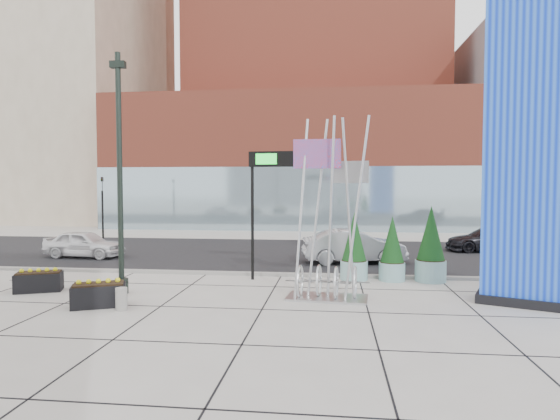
# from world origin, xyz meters

# --- Properties ---
(ground) EXTENTS (160.00, 160.00, 0.00)m
(ground) POSITION_xyz_m (0.00, 0.00, 0.00)
(ground) COLOR #9E9991
(ground) RESTS_ON ground
(street_asphalt) EXTENTS (80.00, 12.00, 0.02)m
(street_asphalt) POSITION_xyz_m (0.00, 10.00, 0.01)
(street_asphalt) COLOR black
(street_asphalt) RESTS_ON ground
(curb_edge) EXTENTS (80.00, 0.30, 0.12)m
(curb_edge) POSITION_xyz_m (0.00, 4.00, 0.06)
(curb_edge) COLOR gray
(curb_edge) RESTS_ON ground
(tower_podium) EXTENTS (34.00, 10.00, 11.00)m
(tower_podium) POSITION_xyz_m (1.00, 27.00, 5.50)
(tower_podium) COLOR #AC4632
(tower_podium) RESTS_ON ground
(tower_glass_front) EXTENTS (34.00, 0.60, 5.00)m
(tower_glass_front) POSITION_xyz_m (1.00, 22.20, 2.50)
(tower_glass_front) COLOR #8CA5B2
(tower_glass_front) RESTS_ON ground
(building_beige_left) EXTENTS (18.00, 20.00, 34.00)m
(building_beige_left) POSITION_xyz_m (-26.00, 34.00, 17.00)
(building_beige_left) COLOR gray
(building_beige_left) RESTS_ON ground
(blue_pylon) EXTENTS (3.19, 2.33, 9.73)m
(blue_pylon) POSITION_xyz_m (8.84, 0.40, 4.70)
(blue_pylon) COLOR #0E33D6
(blue_pylon) RESTS_ON ground
(lamp_post) EXTENTS (0.50, 0.43, 7.80)m
(lamp_post) POSITION_xyz_m (-3.89, 0.48, 3.19)
(lamp_post) COLOR black
(lamp_post) RESTS_ON ground
(public_art_sculpture) EXTENTS (2.60, 1.49, 5.65)m
(public_art_sculpture) POSITION_xyz_m (2.86, 0.48, 1.48)
(public_art_sculpture) COLOR silver
(public_art_sculpture) RESTS_ON ground
(concrete_bollard) EXTENTS (0.33, 0.33, 0.64)m
(concrete_bollard) POSITION_xyz_m (-2.95, -1.52, 0.32)
(concrete_bollard) COLOR gray
(concrete_bollard) RESTS_ON ground
(overhead_street_sign) EXTENTS (2.27, 0.43, 4.80)m
(overhead_street_sign) POSITION_xyz_m (0.82, 3.19, 4.12)
(overhead_street_sign) COLOR black
(overhead_street_sign) RESTS_ON ground
(round_planter_east) EXTENTS (1.12, 1.12, 2.80)m
(round_planter_east) POSITION_xyz_m (6.59, 3.60, 1.33)
(round_planter_east) COLOR #83B0B0
(round_planter_east) RESTS_ON ground
(round_planter_mid) EXTENTS (0.97, 0.97, 2.41)m
(round_planter_mid) POSITION_xyz_m (5.20, 3.60, 1.14)
(round_planter_mid) COLOR #83B0B0
(round_planter_mid) RESTS_ON ground
(round_planter_west) EXTENTS (1.02, 1.02, 2.55)m
(round_planter_west) POSITION_xyz_m (3.80, 3.60, 1.21)
(round_planter_west) COLOR #83B0B0
(round_planter_west) RESTS_ON ground
(box_planter_north) EXTENTS (1.59, 1.20, 0.79)m
(box_planter_north) POSITION_xyz_m (-6.76, 0.43, 0.36)
(box_planter_north) COLOR black
(box_planter_north) RESTS_ON ground
(box_planter_south) EXTENTS (1.67, 1.28, 0.82)m
(box_planter_south) POSITION_xyz_m (-3.80, -1.20, 0.38)
(box_planter_south) COLOR black
(box_planter_south) RESTS_ON ground
(car_white_west) EXTENTS (3.99, 1.84, 1.32)m
(car_white_west) POSITION_xyz_m (-9.13, 7.54, 0.66)
(car_white_west) COLOR white
(car_white_west) RESTS_ON ground
(car_silver_mid) EXTENTS (4.84, 2.41, 1.52)m
(car_silver_mid) POSITION_xyz_m (3.94, 7.34, 0.76)
(car_silver_mid) COLOR #A4A6AC
(car_silver_mid) RESTS_ON ground
(car_dark_east) EXTENTS (4.66, 2.34, 1.30)m
(car_dark_east) POSITION_xyz_m (11.30, 11.96, 0.65)
(car_dark_east) COLOR black
(car_dark_east) RESTS_ON ground
(traffic_signal) EXTENTS (0.15, 0.18, 4.10)m
(traffic_signal) POSITION_xyz_m (-12.00, 15.00, 2.30)
(traffic_signal) COLOR black
(traffic_signal) RESTS_ON ground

